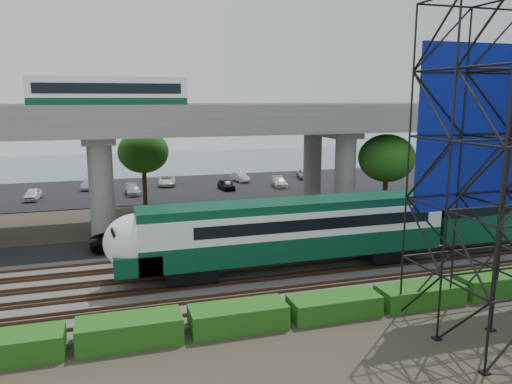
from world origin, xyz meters
name	(u,v)px	position (x,y,z in m)	size (l,w,h in m)	color
ground	(286,287)	(0.00, 0.00, 0.00)	(140.00, 140.00, 0.00)	#474233
ballast_bed	(274,274)	(0.00, 2.00, 0.10)	(90.00, 12.00, 0.20)	slate
service_road	(239,238)	(0.00, 10.50, 0.04)	(90.00, 5.00, 0.08)	black
parking_lot	(189,187)	(0.00, 34.00, 0.04)	(90.00, 18.00, 0.08)	black
harbor_water	(167,165)	(0.00, 56.00, 0.01)	(140.00, 40.00, 0.03)	#486876
rail_tracks	(274,271)	(0.00, 2.00, 0.28)	(90.00, 9.52, 0.16)	#472D1E
commuter_train	(326,226)	(3.39, 2.00, 2.88)	(29.30, 3.06, 4.30)	black
overpass	(214,129)	(-0.66, 16.00, 8.21)	(80.00, 12.00, 12.40)	#9E9B93
hedge_strip	(334,305)	(1.01, -4.30, 0.56)	(34.60, 1.80, 1.20)	#165012
trees	(167,161)	(-4.67, 16.17, 5.57)	(40.94, 16.94, 7.69)	#382314
suv	(124,240)	(-8.65, 10.12, 0.74)	(2.20, 4.77, 1.33)	black
parked_cars	(195,182)	(0.73, 33.75, 0.66)	(35.55, 9.31, 1.22)	white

